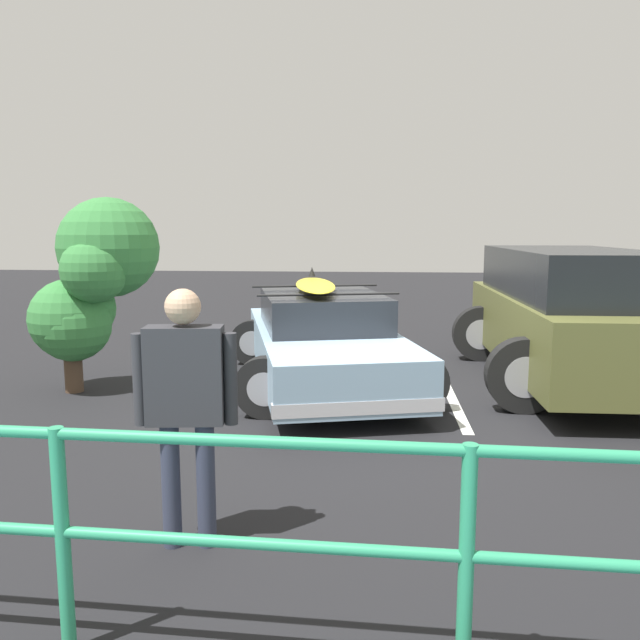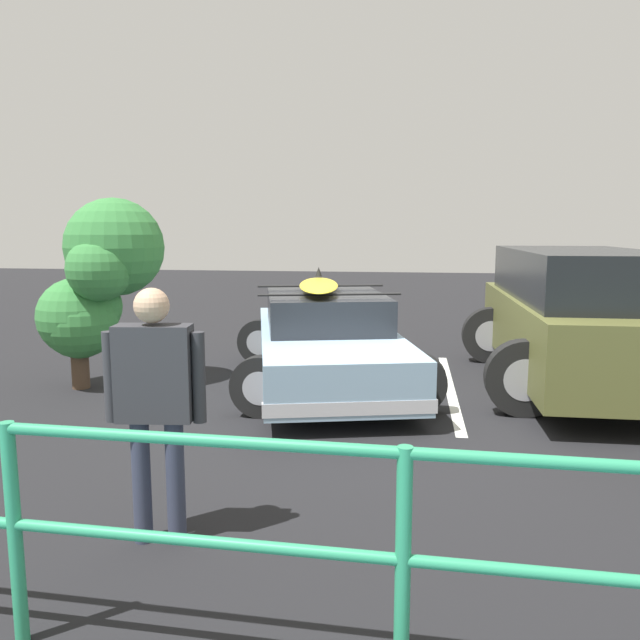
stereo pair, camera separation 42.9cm
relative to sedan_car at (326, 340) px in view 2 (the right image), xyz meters
name	(u,v)px [view 2 (the right image)]	position (x,y,z in m)	size (l,w,h in m)	color
ground_plane	(369,402)	(-0.63, 0.81, -0.60)	(44.00, 44.00, 0.02)	black
parking_stripe	(450,388)	(-1.62, 0.04, -0.59)	(3.86, 0.12, 0.00)	silver
sedan_car	(326,340)	(0.00, 0.00, 0.00)	(3.02, 4.68, 1.49)	#8CADC6
suv_car	(578,316)	(-3.24, -0.31, 0.34)	(2.67, 4.84, 1.78)	brown
person_bystander	(155,393)	(0.52, 4.35, 0.43)	(0.65, 0.24, 1.69)	#33384C
railing_fence	(404,532)	(-1.07, 5.48, 0.17)	(7.60, 0.33, 1.14)	#2D9366
bush_near_left	(97,284)	(2.87, 0.59, 0.76)	(1.59, 1.39, 2.44)	#4C3828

